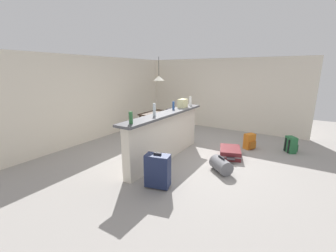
% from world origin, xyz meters
% --- Properties ---
extents(ground_plane, '(13.00, 13.00, 0.05)m').
position_xyz_m(ground_plane, '(0.00, 0.00, -0.03)').
color(ground_plane, gray).
extents(wall_back, '(6.60, 0.10, 2.50)m').
position_xyz_m(wall_back, '(0.00, 3.05, 1.25)').
color(wall_back, silver).
rests_on(wall_back, ground_plane).
extents(wall_right, '(0.10, 6.00, 2.50)m').
position_xyz_m(wall_right, '(3.05, 0.30, 1.25)').
color(wall_right, silver).
rests_on(wall_right, ground_plane).
extents(partition_half_wall, '(2.80, 0.20, 1.08)m').
position_xyz_m(partition_half_wall, '(-0.48, 0.31, 0.54)').
color(partition_half_wall, silver).
rests_on(partition_half_wall, ground_plane).
extents(bar_countertop, '(2.96, 0.40, 0.05)m').
position_xyz_m(bar_countertop, '(-0.48, 0.31, 1.11)').
color(bar_countertop, '#4C4C51').
rests_on(bar_countertop, partition_half_wall).
extents(bottle_green, '(0.07, 0.07, 0.22)m').
position_xyz_m(bottle_green, '(-1.73, 0.28, 1.24)').
color(bottle_green, '#2D6B38').
rests_on(bottle_green, bar_countertop).
extents(bottle_clear, '(0.06, 0.06, 0.27)m').
position_xyz_m(bottle_clear, '(-0.91, 0.33, 1.27)').
color(bottle_clear, silver).
rests_on(bottle_clear, bar_countertop).
extents(bottle_blue, '(0.06, 0.06, 0.20)m').
position_xyz_m(bottle_blue, '(-0.02, 0.38, 1.24)').
color(bottle_blue, '#284C89').
rests_on(bottle_blue, bar_countertop).
extents(bottle_white, '(0.07, 0.07, 0.25)m').
position_xyz_m(bottle_white, '(0.81, 0.32, 1.26)').
color(bottle_white, silver).
rests_on(bottle_white, bar_countertop).
extents(grocery_bag, '(0.26, 0.18, 0.22)m').
position_xyz_m(grocery_bag, '(0.39, 0.33, 1.24)').
color(grocery_bag, beige).
rests_on(grocery_bag, bar_countertop).
extents(dining_table, '(1.10, 0.80, 0.74)m').
position_xyz_m(dining_table, '(1.14, 1.64, 0.65)').
color(dining_table, '#332319').
rests_on(dining_table, ground_plane).
extents(dining_chair_near_partition, '(0.43, 0.43, 0.93)m').
position_xyz_m(dining_chair_near_partition, '(1.14, 1.07, 0.52)').
color(dining_chair_near_partition, black).
rests_on(dining_chair_near_partition, ground_plane).
extents(pendant_lamp, '(0.34, 0.34, 0.77)m').
position_xyz_m(pendant_lamp, '(1.20, 1.62, 1.84)').
color(pendant_lamp, black).
extents(suitcase_flat_maroon, '(0.89, 0.69, 0.22)m').
position_xyz_m(suitcase_flat_maroon, '(0.45, -0.98, 0.11)').
color(suitcase_flat_maroon, maroon).
rests_on(suitcase_flat_maroon, ground_plane).
extents(duffel_bag_grey, '(0.54, 0.56, 0.34)m').
position_xyz_m(duffel_bag_grey, '(-0.48, -1.06, 0.15)').
color(duffel_bag_grey, slate).
rests_on(duffel_bag_grey, ground_plane).
extents(suitcase_upright_navy, '(0.34, 0.49, 0.67)m').
position_xyz_m(suitcase_upright_navy, '(-1.70, -0.28, 0.33)').
color(suitcase_upright_navy, '#1E284C').
rests_on(suitcase_upright_navy, ground_plane).
extents(backpack_orange, '(0.33, 0.33, 0.42)m').
position_xyz_m(backpack_orange, '(1.29, -1.27, 0.20)').
color(backpack_orange, orange).
rests_on(backpack_orange, ground_plane).
extents(backpack_green, '(0.34, 0.33, 0.42)m').
position_xyz_m(backpack_green, '(1.58, -2.24, 0.20)').
color(backpack_green, '#286B3D').
rests_on(backpack_green, ground_plane).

